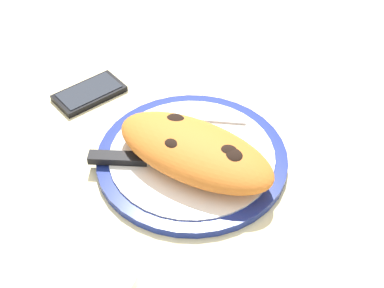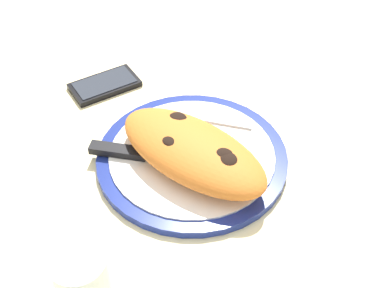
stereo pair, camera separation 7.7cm
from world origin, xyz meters
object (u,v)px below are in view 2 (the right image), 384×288
object	(u,v)px
calzone	(193,151)
smartphone	(105,85)
fork	(193,118)
water_glass	(84,285)
plate	(192,158)
knife	(138,154)

from	to	relation	value
calzone	smartphone	distance (cm)	25.71
calzone	fork	world-z (taller)	calzone
calzone	water_glass	distance (cm)	24.72
plate	knife	xyz separation A→B (cm)	(6.86, 4.25, 1.32)
fork	water_glass	size ratio (longest dim) A/B	1.75
plate	water_glass	distance (cm)	26.74
smartphone	fork	bearing A→B (deg)	174.67
calzone	knife	world-z (taller)	calzone
fork	smartphone	bearing A→B (deg)	-5.33
calzone	smartphone	size ratio (longest dim) A/B	2.00
plate	fork	distance (cm)	8.00
smartphone	water_glass	size ratio (longest dim) A/B	1.47
fork	knife	size ratio (longest dim) A/B	0.75
plate	calzone	size ratio (longest dim) A/B	1.08
knife	water_glass	world-z (taller)	water_glass
plate	smartphone	world-z (taller)	plate
fork	knife	world-z (taller)	knife
water_glass	smartphone	bearing A→B (deg)	-58.13
plate	knife	distance (cm)	8.18
calzone	fork	distance (cm)	10.39
knife	smartphone	world-z (taller)	knife
calzone	water_glass	bearing A→B (deg)	87.56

